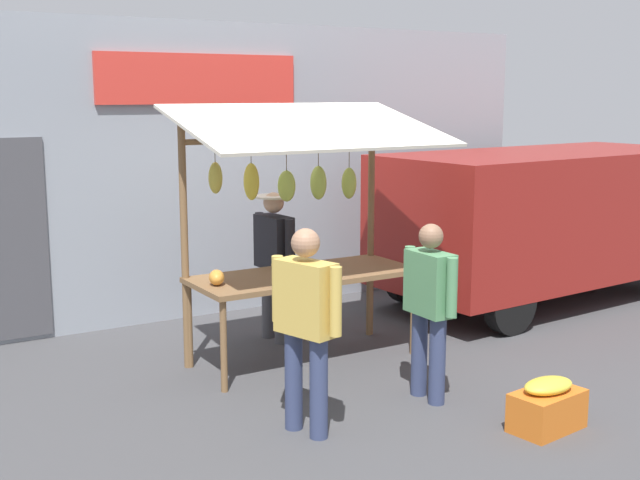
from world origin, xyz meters
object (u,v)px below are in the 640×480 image
Objects in this scene: market_stall at (301,204)px; shopper_in_striped_shirt at (306,317)px; shopper_in_grey_tee at (429,301)px; vendor_with_sunhat at (274,255)px; parked_van at (536,213)px; produce_crate_near at (547,406)px.

shopper_in_striped_shirt is at bearing 61.14° from market_stall.
vendor_with_sunhat is at bearing 9.08° from shopper_in_grey_tee.
parked_van is at bearing -81.84° from shopper_in_striped_shirt.
vendor_with_sunhat is at bearing -77.84° from produce_crate_near.
shopper_in_grey_tee is 2.43× the size of produce_crate_near.
parked_van is (-3.27, -1.99, 0.25)m from shopper_in_grey_tee.
vendor_with_sunhat is 2.23m from shopper_in_grey_tee.
market_stall is 0.96m from vendor_with_sunhat.
shopper_in_grey_tee is at bearing 4.42° from vendor_with_sunhat.
shopper_in_striped_shirt is 0.36× the size of parked_van.
shopper_in_grey_tee is 1.26m from shopper_in_striped_shirt.
shopper_in_striped_shirt is at bearing 20.72° from parked_van.
shopper_in_grey_tee is at bearing -102.67° from shopper_in_striped_shirt.
parked_van is (-4.52, -2.07, 0.20)m from shopper_in_striped_shirt.
market_stall is at bearing -10.36° from vendor_with_sunhat.
produce_crate_near is at bearing 107.36° from market_stall.
vendor_with_sunhat is 0.35× the size of parked_van.
market_stall is 2.94m from produce_crate_near.
produce_crate_near is at bearing -135.76° from shopper_in_striped_shirt.
vendor_with_sunhat is 2.52× the size of produce_crate_near.
produce_crate_near is at bearing 42.19° from parked_van.
vendor_with_sunhat is at bearing -7.32° from parked_van.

